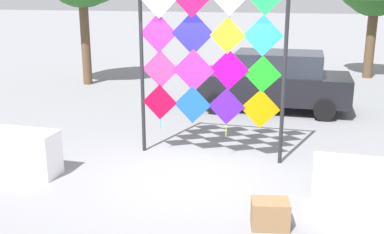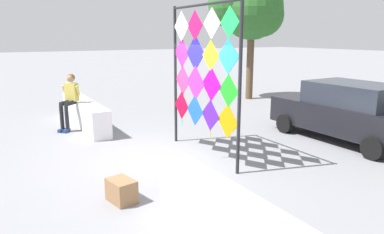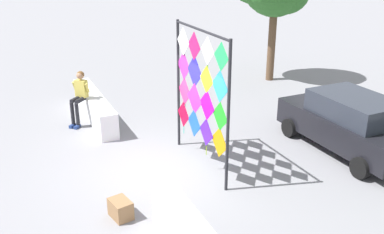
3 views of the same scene
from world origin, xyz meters
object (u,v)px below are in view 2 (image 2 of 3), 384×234
(parked_car, at_px, (349,111))
(tree_palm_like, at_px, (247,8))
(seated_vendor, at_px, (69,97))
(cardboard_box_large, at_px, (122,191))
(kite_display_rack, at_px, (203,69))

(parked_car, height_order, tree_palm_like, tree_palm_like)
(seated_vendor, distance_m, parked_car, 7.71)
(seated_vendor, relative_size, cardboard_box_large, 3.27)
(cardboard_box_large, distance_m, tree_palm_like, 11.30)
(tree_palm_like, bearing_deg, kite_display_rack, -44.69)
(kite_display_rack, distance_m, seated_vendor, 4.56)
(cardboard_box_large, height_order, tree_palm_like, tree_palm_like)
(tree_palm_like, bearing_deg, seated_vendor, -77.15)
(tree_palm_like, bearing_deg, cardboard_box_large, -48.57)
(kite_display_rack, xyz_separation_m, tree_palm_like, (-5.68, 5.61, 1.86))
(tree_palm_like, bearing_deg, parked_car, -14.40)
(kite_display_rack, xyz_separation_m, parked_car, (0.84, 3.94, -1.20))
(seated_vendor, xyz_separation_m, cardboard_box_large, (5.31, -0.28, -0.77))
(seated_vendor, bearing_deg, cardboard_box_large, -2.98)
(seated_vendor, height_order, cardboard_box_large, seated_vendor)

